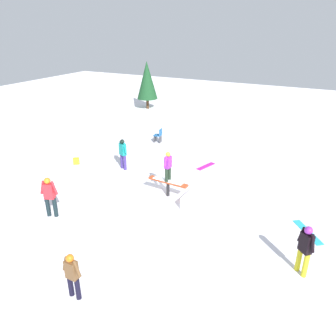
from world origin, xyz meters
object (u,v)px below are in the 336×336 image
(bystander_brown, at_px, (72,274))
(main_rider_on_rail, at_px, (168,167))
(loose_snowboard_magenta, at_px, (206,166))
(backpack_on_snow, at_px, (76,161))
(rail_feature, at_px, (168,183))
(bystander_red, at_px, (50,195))
(folding_chair, at_px, (158,136))
(pine_tree_near, at_px, (147,80))
(bystander_teal, at_px, (123,153))
(loose_snowboard_cyan, at_px, (308,232))
(bystander_black, at_px, (305,248))

(bystander_brown, bearing_deg, main_rider_on_rail, 95.28)
(loose_snowboard_magenta, distance_m, backpack_on_snow, 6.86)
(rail_feature, distance_m, bystander_red, 4.78)
(loose_snowboard_magenta, bearing_deg, main_rider_on_rail, 13.23)
(rail_feature, height_order, folding_chair, folding_chair)
(main_rider_on_rail, relative_size, pine_tree_near, 0.35)
(bystander_teal, bearing_deg, folding_chair, -63.43)
(loose_snowboard_cyan, bearing_deg, bystander_brown, -79.21)
(bystander_black, xyz_separation_m, loose_snowboard_cyan, (0.02, -2.33, -0.91))
(bystander_black, xyz_separation_m, folding_chair, (9.42, -8.41, -0.51))
(main_rider_on_rail, xyz_separation_m, loose_snowboard_magenta, (-0.32, -3.72, -1.35))
(bystander_brown, relative_size, bystander_teal, 0.89)
(bystander_brown, bearing_deg, bystander_red, 144.51)
(main_rider_on_rail, bearing_deg, pine_tree_near, -53.65)
(bystander_brown, bearing_deg, bystander_black, 37.31)
(bystander_black, relative_size, loose_snowboard_magenta, 1.30)
(bystander_black, height_order, bystander_red, bystander_black)
(bystander_black, height_order, folding_chair, bystander_black)
(backpack_on_snow, bearing_deg, loose_snowboard_cyan, -40.70)
(bystander_brown, height_order, bystander_red, bystander_red)
(loose_snowboard_magenta, xyz_separation_m, pine_tree_near, (9.12, -9.59, 2.41))
(bystander_red, bearing_deg, loose_snowboard_cyan, 0.25)
(folding_chair, bearing_deg, loose_snowboard_magenta, 54.97)
(rail_feature, bearing_deg, pine_tree_near, -52.81)
(rail_feature, distance_m, loose_snowboard_cyan, 5.74)
(loose_snowboard_magenta, bearing_deg, rail_feature, 13.23)
(bystander_brown, relative_size, folding_chair, 1.61)
(rail_feature, bearing_deg, main_rider_on_rail, 0.00)
(rail_feature, height_order, loose_snowboard_cyan, rail_feature)
(main_rider_on_rail, height_order, bystander_brown, main_rider_on_rail)
(bystander_brown, relative_size, pine_tree_near, 0.36)
(loose_snowboard_magenta, height_order, backpack_on_snow, backpack_on_snow)
(bystander_black, bearing_deg, bystander_red, 49.65)
(bystander_red, bearing_deg, bystander_brown, -57.80)
(bystander_black, distance_m, bystander_teal, 9.90)
(loose_snowboard_magenta, bearing_deg, bystander_teal, -40.79)
(bystander_red, relative_size, pine_tree_near, 0.41)
(rail_feature, height_order, bystander_brown, bystander_brown)
(main_rider_on_rail, xyz_separation_m, bystander_red, (3.26, 3.48, -0.44))
(bystander_brown, xyz_separation_m, loose_snowboard_magenta, (0.02, -9.99, -0.78))
(loose_snowboard_magenta, bearing_deg, bystander_black, 59.23)
(bystander_brown, xyz_separation_m, pine_tree_near, (9.14, -19.57, 1.63))
(bystander_red, bearing_deg, folding_chair, 72.52)
(backpack_on_snow, bearing_deg, rail_feature, -44.16)
(loose_snowboard_cyan, bearing_deg, bystander_red, -107.55)
(loose_snowboard_cyan, distance_m, folding_chair, 11.21)
(bystander_red, xyz_separation_m, backpack_on_snow, (2.67, -4.38, -0.75))
(bystander_red, height_order, backpack_on_snow, bystander_red)
(folding_chair, bearing_deg, bystander_black, 42.04)
(folding_chair, xyz_separation_m, backpack_on_snow, (2.22, 5.04, -0.24))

